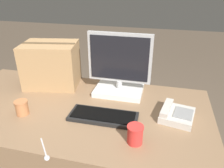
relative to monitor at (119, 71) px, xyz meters
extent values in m
cube|color=#8C6B4C|center=(-0.26, -0.27, -0.53)|extent=(1.80, 0.90, 0.72)
cube|color=white|center=(0.00, 0.00, -0.15)|extent=(0.35, 0.26, 0.04)
cylinder|color=#B2B2B2|center=(0.00, 0.00, -0.10)|extent=(0.04, 0.04, 0.06)
cube|color=#B2B2B2|center=(0.00, 0.00, 0.10)|extent=(0.45, 0.03, 0.35)
cube|color=black|center=(0.00, -0.02, 0.10)|extent=(0.41, 0.01, 0.31)
cube|color=black|center=(-0.02, -0.35, -0.16)|extent=(0.42, 0.17, 0.02)
cube|color=black|center=(-0.02, -0.35, -0.14)|extent=(0.39, 0.14, 0.01)
cube|color=beige|center=(0.41, -0.24, -0.15)|extent=(0.22, 0.24, 0.04)
cube|color=beige|center=(0.35, -0.23, -0.11)|extent=(0.08, 0.20, 0.03)
cube|color=gray|center=(0.45, -0.25, -0.12)|extent=(0.13, 0.14, 0.01)
cylinder|color=#BC7547|center=(-0.53, -0.43, -0.13)|extent=(0.08, 0.08, 0.08)
cylinder|color=#BC7547|center=(-0.53, -0.43, -0.08)|extent=(0.08, 0.08, 0.01)
cylinder|color=red|center=(0.20, -0.52, -0.12)|extent=(0.08, 0.08, 0.09)
cylinder|color=red|center=(0.20, -0.52, -0.07)|extent=(0.09, 0.09, 0.01)
cube|color=silver|center=(-0.25, -0.67, -0.17)|extent=(0.10, 0.11, 0.00)
ellipsoid|color=silver|center=(-0.19, -0.73, -0.17)|extent=(0.04, 0.05, 0.00)
cube|color=tan|center=(-0.54, 0.01, 0.00)|extent=(0.45, 0.36, 0.33)
cube|color=brown|center=(-0.54, 0.01, 0.17)|extent=(0.39, 0.11, 0.00)
camera|label=1|loc=(0.29, -1.41, 0.61)|focal=35.00mm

